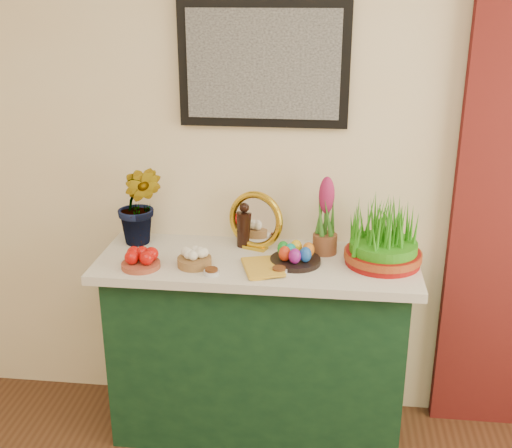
{
  "coord_description": "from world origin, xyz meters",
  "views": [
    {
      "loc": [
        0.25,
        -0.57,
        2.01
      ],
      "look_at": [
        -0.05,
        1.95,
        1.07
      ],
      "focal_mm": 45.0,
      "sensor_mm": 36.0,
      "label": 1
    }
  ],
  "objects": [
    {
      "name": "mirror",
      "position": [
        -0.07,
        2.13,
        1.02
      ],
      "size": [
        0.27,
        0.15,
        0.27
      ],
      "color": "gold",
      "rests_on": "tablecloth"
    },
    {
      "name": "hyacinth_green",
      "position": [
        -0.6,
        2.12,
        1.14
      ],
      "size": [
        0.26,
        0.22,
        0.5
      ],
      "primitive_type": "imported",
      "rotation": [
        0.0,
        0.0,
        -0.04
      ],
      "color": "#347223",
      "rests_on": "tablecloth"
    },
    {
      "name": "garlic_basket",
      "position": [
        -0.3,
        1.89,
        0.92
      ],
      "size": [
        0.15,
        0.15,
        0.08
      ],
      "color": "olive",
      "rests_on": "tablecloth"
    },
    {
      "name": "apple_bowl",
      "position": [
        -0.53,
        1.85,
        0.92
      ],
      "size": [
        0.2,
        0.2,
        0.08
      ],
      "color": "#9C442C",
      "rests_on": "tablecloth"
    },
    {
      "name": "tablecloth",
      "position": [
        -0.05,
        2.0,
        0.87
      ],
      "size": [
        1.4,
        0.55,
        0.04
      ],
      "primitive_type": "cube",
      "color": "white",
      "rests_on": "sideboard"
    },
    {
      "name": "room",
      "position": [
        0.06,
        0.11,
        1.7
      ],
      "size": [
        4.5,
        4.54,
        2.72
      ],
      "color": "#53311C",
      "rests_on": "ground"
    },
    {
      "name": "vinegar_cruet",
      "position": [
        -0.12,
        2.15,
        0.98
      ],
      "size": [
        0.07,
        0.07,
        0.21
      ],
      "color": "black",
      "rests_on": "tablecloth"
    },
    {
      "name": "wheatgrass_sabzeh",
      "position": [
        0.5,
        2.01,
        1.01
      ],
      "size": [
        0.33,
        0.33,
        0.27
      ],
      "color": "maroon",
      "rests_on": "tablecloth"
    },
    {
      "name": "spice_dish_left",
      "position": [
        -0.22,
        1.82,
        0.9
      ],
      "size": [
        0.07,
        0.07,
        0.03
      ],
      "color": "silver",
      "rests_on": "tablecloth"
    },
    {
      "name": "spice_dish_right",
      "position": [
        0.06,
        1.86,
        0.9
      ],
      "size": [
        0.07,
        0.07,
        0.03
      ],
      "color": "silver",
      "rests_on": "tablecloth"
    },
    {
      "name": "egg_plate",
      "position": [
        0.12,
        1.97,
        0.93
      ],
      "size": [
        0.26,
        0.26,
        0.09
      ],
      "color": "black",
      "rests_on": "tablecloth"
    },
    {
      "name": "sideboard",
      "position": [
        -0.05,
        2.0,
        0.42
      ],
      "size": [
        1.3,
        0.45,
        0.85
      ],
      "primitive_type": "cube",
      "color": "#163E20",
      "rests_on": "ground"
    },
    {
      "name": "book",
      "position": [
        -0.08,
        1.86,
        0.9
      ],
      "size": [
        0.2,
        0.24,
        0.03
      ],
      "primitive_type": "imported",
      "rotation": [
        0.0,
        0.0,
        0.3
      ],
      "color": "gold",
      "rests_on": "tablecloth"
    },
    {
      "name": "hyacinth_pink",
      "position": [
        0.25,
        2.11,
        1.05
      ],
      "size": [
        0.11,
        0.11,
        0.35
      ],
      "color": "brown",
      "rests_on": "tablecloth"
    }
  ]
}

